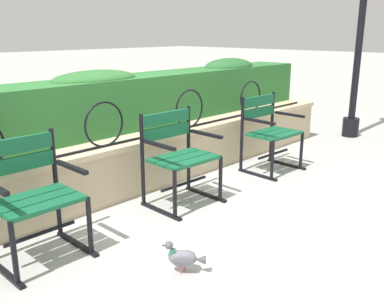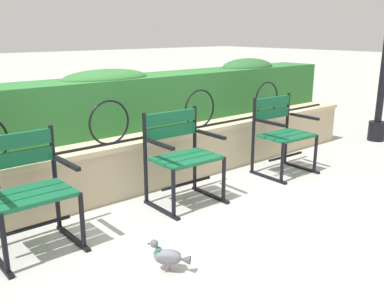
{
  "view_description": "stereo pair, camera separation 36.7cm",
  "coord_description": "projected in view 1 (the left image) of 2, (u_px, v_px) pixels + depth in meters",
  "views": [
    {
      "loc": [
        -2.57,
        -2.31,
        1.56
      ],
      "look_at": [
        0.0,
        0.12,
        0.55
      ],
      "focal_mm": 40.39,
      "sensor_mm": 36.0,
      "label": 1
    },
    {
      "loc": [
        -2.3,
        -2.56,
        1.56
      ],
      "look_at": [
        0.0,
        0.12,
        0.55
      ],
      "focal_mm": 40.39,
      "sensor_mm": 36.0,
      "label": 2
    }
  ],
  "objects": [
    {
      "name": "pigeon_near_chairs",
      "position": [
        183.0,
        257.0,
        2.86
      ],
      "size": [
        0.22,
        0.25,
        0.22
      ],
      "color": "slate",
      "rests_on": "ground"
    },
    {
      "name": "ground_plane",
      "position": [
        202.0,
        217.0,
        3.75
      ],
      "size": [
        60.0,
        60.0,
        0.0
      ],
      "primitive_type": "plane",
      "color": "#ADADA8"
    },
    {
      "name": "park_chair_right",
      "position": [
        269.0,
        130.0,
        4.92
      ],
      "size": [
        0.63,
        0.55,
        0.86
      ],
      "color": "#145B38",
      "rests_on": "ground"
    },
    {
      "name": "iron_arch_fence",
      "position": [
        110.0,
        127.0,
        3.92
      ],
      "size": [
        6.03,
        0.02,
        0.42
      ],
      "color": "black",
      "rests_on": "stone_wall"
    },
    {
      "name": "park_chair_centre",
      "position": [
        178.0,
        154.0,
        3.96
      ],
      "size": [
        0.64,
        0.54,
        0.86
      ],
      "color": "#145B38",
      "rests_on": "ground"
    },
    {
      "name": "lamppost",
      "position": [
        362.0,
        20.0,
        6.15
      ],
      "size": [
        0.28,
        0.28,
        3.29
      ],
      "color": "black",
      "rests_on": "ground"
    },
    {
      "name": "hedge_row",
      "position": [
        103.0,
        102.0,
        4.45
      ],
      "size": [
        6.42,
        0.55,
        0.67
      ],
      "color": "#2D7033",
      "rests_on": "stone_wall"
    },
    {
      "name": "stone_wall",
      "position": [
        132.0,
        165.0,
        4.3
      ],
      "size": [
        6.55,
        0.41,
        0.54
      ],
      "color": "tan",
      "rests_on": "ground"
    },
    {
      "name": "park_chair_left",
      "position": [
        32.0,
        195.0,
        2.99
      ],
      "size": [
        0.59,
        0.52,
        0.87
      ],
      "color": "#145B38",
      "rests_on": "ground"
    }
  ]
}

